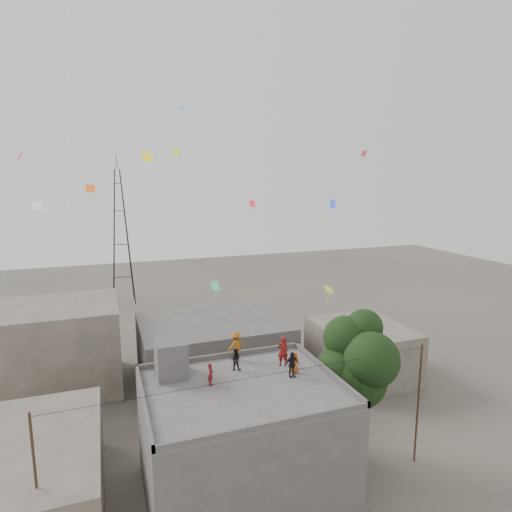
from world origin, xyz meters
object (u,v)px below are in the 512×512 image
Objects in this scene: stair_head_box at (171,358)px; tree at (358,362)px; person_dark_adult at (292,364)px; person_red_adult at (283,351)px; transmission_tower at (121,237)px.

stair_head_box is 10.80m from tree.
stair_head_box is at bearing 150.30° from person_dark_adult.
transmission_tower is at bearing -72.56° from person_red_adult.
person_red_adult is 1.51m from person_dark_adult.
stair_head_box is at bearing -88.77° from transmission_tower.
tree is 5.21× the size of person_red_adult.
transmission_tower is 38.96m from person_red_adult.
transmission_tower is 11.45× the size of person_red_adult.
person_dark_adult is at bearing -80.15° from transmission_tower.
person_dark_adult is at bearing -175.44° from tree.
tree is (10.57, -2.00, -1.00)m from stair_head_box.
tree is at bearing -10.74° from stair_head_box.
transmission_tower is (-0.80, 37.40, 1.97)m from stair_head_box.
transmission_tower reaches higher than tree.
person_red_adult is 1.24× the size of person_dark_adult.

